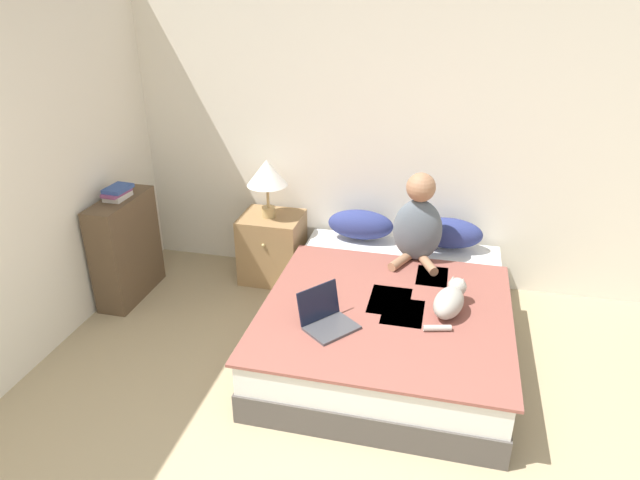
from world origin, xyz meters
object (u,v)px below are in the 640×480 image
at_px(pillow_near, 361,225).
at_px(pillow_far, 448,233).
at_px(laptop_open, 327,319).
at_px(nightstand, 272,247).
at_px(bookshelf, 126,248).
at_px(book_stack_top, 117,193).
at_px(cat_tabby, 450,300).
at_px(table_lamp, 267,174).
at_px(person_sitting, 418,223).
at_px(bed, 388,321).

relative_size(pillow_near, pillow_far, 1.00).
height_order(laptop_open, nightstand, laptop_open).
distance_m(pillow_far, laptop_open, 1.52).
xyz_separation_m(bookshelf, book_stack_top, (0.00, 0.00, 0.48)).
distance_m(cat_tabby, table_lamp, 1.85).
distance_m(person_sitting, table_lamp, 1.30).
relative_size(pillow_near, cat_tabby, 1.14).
distance_m(person_sitting, bookshelf, 2.36).
distance_m(person_sitting, nightstand, 1.34).
bearing_deg(bed, cat_tabby, -19.17).
xyz_separation_m(laptop_open, book_stack_top, (-1.84, 0.71, 0.43)).
height_order(pillow_near, person_sitting, person_sitting).
xyz_separation_m(pillow_near, cat_tabby, (0.77, -1.01, -0.03)).
distance_m(bed, pillow_near, 1.00).
bearing_deg(laptop_open, bed, 3.47).
bearing_deg(bed, laptop_open, -125.26).
bearing_deg(person_sitting, laptop_open, -113.83).
relative_size(laptop_open, table_lamp, 0.83).
xyz_separation_m(pillow_near, person_sitting, (0.49, -0.29, 0.19)).
height_order(pillow_near, cat_tabby, pillow_near).
xyz_separation_m(pillow_near, bookshelf, (-1.82, -0.64, -0.12)).
distance_m(bed, nightstand, 1.37).
height_order(bed, laptop_open, laptop_open).
bearing_deg(pillow_near, table_lamp, -173.20).
relative_size(pillow_near, bookshelf, 0.64).
bearing_deg(bed, pillow_near, 112.65).
height_order(nightstand, bookshelf, bookshelf).
height_order(table_lamp, book_stack_top, table_lamp).
height_order(person_sitting, nightstand, person_sitting).
relative_size(bed, bookshelf, 2.35).
xyz_separation_m(bed, pillow_far, (0.36, 0.86, 0.34)).
relative_size(pillow_far, bookshelf, 0.64).
bearing_deg(bookshelf, pillow_near, 19.32).
xyz_separation_m(person_sitting, table_lamp, (-1.26, 0.19, 0.22)).
relative_size(bed, pillow_near, 3.68).
bearing_deg(nightstand, pillow_far, 3.03).
bearing_deg(book_stack_top, laptop_open, -21.06).
relative_size(laptop_open, nightstand, 0.70).
height_order(pillow_near, laptop_open, pillow_near).
bearing_deg(cat_tabby, pillow_near, 52.87).
bearing_deg(table_lamp, pillow_far, 3.54).
bearing_deg(table_lamp, person_sitting, -8.71).
bearing_deg(table_lamp, laptop_open, -57.60).
bearing_deg(nightstand, book_stack_top, -152.36).
distance_m(cat_tabby, nightstand, 1.80).
relative_size(cat_tabby, laptop_open, 1.16).
xyz_separation_m(bed, book_stack_top, (-2.18, 0.23, 0.70)).
distance_m(pillow_far, table_lamp, 1.55).
bearing_deg(table_lamp, nightstand, 39.76).
relative_size(pillow_far, person_sitting, 0.78).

